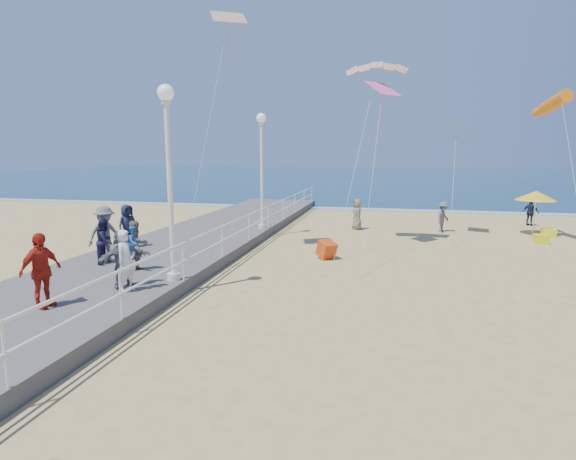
% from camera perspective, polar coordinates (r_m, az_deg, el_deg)
% --- Properties ---
extents(ground, '(160.00, 160.00, 0.00)m').
position_cam_1_polar(ground, '(11.90, 9.77, -9.69)').
color(ground, tan).
rests_on(ground, ground).
extents(ocean, '(160.00, 90.00, 0.05)m').
position_cam_1_polar(ocean, '(76.32, 12.54, 6.62)').
color(ocean, '#0D324F').
rests_on(ocean, ground).
extents(surf_line, '(160.00, 1.20, 0.04)m').
position_cam_1_polar(surf_line, '(31.96, 11.85, 2.56)').
color(surf_line, silver).
rests_on(surf_line, ground).
extents(boardwalk, '(5.00, 44.00, 0.40)m').
position_cam_1_polar(boardwalk, '(14.29, -21.99, -6.11)').
color(boardwalk, '#68625E').
rests_on(boardwalk, ground).
extents(railing, '(0.05, 42.00, 0.55)m').
position_cam_1_polar(railing, '(12.81, -13.24, -2.60)').
color(railing, white).
rests_on(railing, boardwalk).
extents(lamp_post_mid, '(0.44, 0.44, 5.32)m').
position_cam_1_polar(lamp_post_mid, '(12.67, -14.90, 8.20)').
color(lamp_post_mid, white).
rests_on(lamp_post_mid, boardwalk).
extents(lamp_post_far, '(0.44, 0.44, 5.32)m').
position_cam_1_polar(lamp_post_far, '(21.06, -3.36, 9.02)').
color(lamp_post_far, white).
rests_on(lamp_post_far, boardwalk).
extents(woman_holding_toddler, '(0.49, 0.65, 1.61)m').
position_cam_1_polar(woman_holding_toddler, '(12.25, -19.83, -3.70)').
color(woman_holding_toddler, white).
rests_on(woman_holding_toddler, boardwalk).
extents(toddler_held, '(0.39, 0.46, 0.84)m').
position_cam_1_polar(toddler_held, '(12.20, -18.99, -1.46)').
color(toddler_held, '#3673CD').
rests_on(toddler_held, boardwalk).
extents(spectator_1, '(0.85, 0.93, 1.53)m').
position_cam_1_polar(spectator_1, '(14.30, -18.67, -1.92)').
color(spectator_1, '#7E6B57').
rests_on(spectator_1, boardwalk).
extents(spectator_2, '(1.16, 1.37, 1.84)m').
position_cam_1_polar(spectator_2, '(15.85, -22.18, -0.46)').
color(spectator_2, slate).
rests_on(spectator_2, boardwalk).
extents(spectator_3, '(0.62, 1.09, 1.76)m').
position_cam_1_polar(spectator_3, '(11.77, -28.90, -4.52)').
color(spectator_3, red).
rests_on(spectator_3, boardwalk).
extents(spectator_4, '(0.81, 0.94, 1.64)m').
position_cam_1_polar(spectator_4, '(17.94, -19.70, 0.49)').
color(spectator_4, '#191C38').
rests_on(spectator_4, boardwalk).
extents(spectator_5, '(1.15, 1.44, 1.53)m').
position_cam_1_polar(spectator_5, '(12.73, -20.25, -3.41)').
color(spectator_5, '#5E5D62').
rests_on(spectator_5, boardwalk).
extents(spectator_7, '(0.68, 0.80, 1.46)m').
position_cam_1_polar(spectator_7, '(15.60, -22.21, -1.32)').
color(spectator_7, '#191836').
rests_on(spectator_7, boardwalk).
extents(beach_walker_a, '(0.98, 1.14, 1.52)m').
position_cam_1_polar(beach_walker_a, '(23.83, 19.11, 1.59)').
color(beach_walker_a, '#5B5B60').
rests_on(beach_walker_a, ground).
extents(beach_walker_b, '(0.88, 0.84, 1.47)m').
position_cam_1_polar(beach_walker_b, '(27.78, 28.44, 1.98)').
color(beach_walker_b, '#1B223B').
rests_on(beach_walker_b, ground).
extents(beach_walker_c, '(0.71, 0.89, 1.58)m').
position_cam_1_polar(beach_walker_c, '(23.49, 8.77, 1.98)').
color(beach_walker_c, '#7E7257').
rests_on(beach_walker_c, ground).
extents(box_kite, '(0.88, 0.89, 0.74)m').
position_cam_1_polar(box_kite, '(16.89, 4.92, -2.69)').
color(box_kite, red).
rests_on(box_kite, ground).
extents(beach_umbrella, '(1.90, 1.90, 2.14)m').
position_cam_1_polar(beach_umbrella, '(24.58, 28.97, 3.83)').
color(beach_umbrella, white).
rests_on(beach_umbrella, ground).
extents(beach_chair_left, '(0.55, 0.55, 0.40)m').
position_cam_1_polar(beach_chair_left, '(24.48, 30.16, -0.33)').
color(beach_chair_left, '#F5FF1A').
rests_on(beach_chair_left, ground).
extents(beach_chair_right, '(0.55, 0.55, 0.40)m').
position_cam_1_polar(beach_chair_right, '(22.60, 29.47, -1.01)').
color(beach_chair_right, yellow).
rests_on(beach_chair_right, ground).
extents(kite_parafoil, '(2.56, 0.94, 0.65)m').
position_cam_1_polar(kite_parafoil, '(19.94, 11.20, 19.85)').
color(kite_parafoil, '#C64617').
extents(kite_windsock, '(1.06, 2.98, 1.15)m').
position_cam_1_polar(kite_windsock, '(22.50, 30.84, 13.74)').
color(kite_windsock, orange).
extents(kite_diamond_pink, '(1.53, 1.55, 0.64)m').
position_cam_1_polar(kite_diamond_pink, '(19.12, 11.94, 17.16)').
color(kite_diamond_pink, '#F75BB8').
extents(kite_diamond_green, '(1.38, 1.50, 0.63)m').
position_cam_1_polar(kite_diamond_green, '(22.86, 20.59, 11.98)').
color(kite_diamond_green, green).
extents(kite_diamond_redwhite, '(1.58, 1.51, 0.65)m').
position_cam_1_polar(kite_diamond_redwhite, '(18.25, -7.54, 25.22)').
color(kite_diamond_redwhite, '#C05016').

